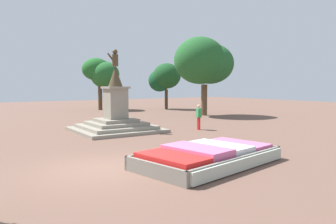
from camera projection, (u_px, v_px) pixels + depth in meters
name	position (u px, v px, depth m)	size (l,w,h in m)	color
ground_plane	(101.00, 169.00, 10.81)	(94.67, 94.67, 0.00)	brown
flower_planter	(209.00, 156.00, 11.43)	(5.64, 3.76, 0.69)	#38281C
statue_monument	(116.00, 118.00, 19.63)	(4.75, 4.75, 4.88)	gray
pedestrian_with_handbag	(199.00, 115.00, 20.25)	(0.31, 0.55, 1.56)	red
park_tree_far_left	(102.00, 73.00, 36.21)	(4.06, 4.00, 5.74)	#4C3823
park_tree_behind_statue	(164.00, 78.00, 37.33)	(3.24, 3.88, 5.23)	#4C3823
park_tree_far_right	(204.00, 62.00, 29.20)	(5.49, 4.53, 7.01)	brown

